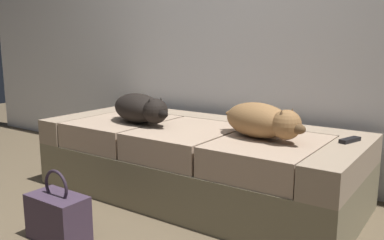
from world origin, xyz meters
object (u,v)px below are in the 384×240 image
(dog_dark, at_px, (141,108))
(dog_tan, at_px, (262,121))
(tv_remote, at_px, (350,140))
(handbag, at_px, (58,216))
(couch, at_px, (196,161))

(dog_dark, relative_size, dog_tan, 1.00)
(dog_dark, height_order, dog_tan, same)
(tv_remote, distance_m, handbag, 1.62)
(couch, bearing_deg, tv_remote, 8.04)
(tv_remote, bearing_deg, dog_tan, -138.41)
(couch, height_order, dog_dark, dog_dark)
(dog_tan, bearing_deg, couch, 173.22)
(dog_tan, height_order, handbag, dog_tan)
(tv_remote, bearing_deg, dog_dark, -150.54)
(dog_dark, distance_m, tv_remote, 1.34)
(handbag, bearing_deg, dog_dark, 99.99)
(couch, height_order, dog_tan, dog_tan)
(dog_dark, relative_size, handbag, 1.54)
(couch, bearing_deg, dog_tan, -6.78)
(dog_tan, height_order, tv_remote, dog_tan)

